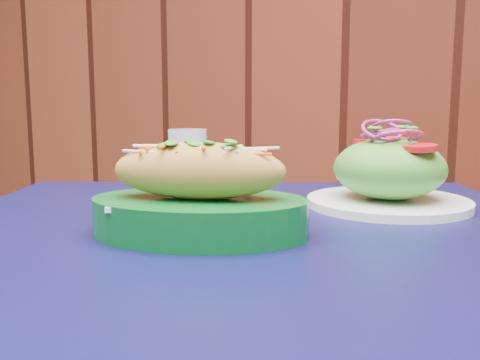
% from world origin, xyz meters
% --- Properties ---
extents(cafe_table, '(1.04, 1.04, 0.75)m').
position_xyz_m(cafe_table, '(0.21, 1.48, 0.66)').
color(cafe_table, black).
rests_on(cafe_table, ground).
extents(banh_mi_basket, '(0.29, 0.22, 0.12)m').
position_xyz_m(banh_mi_basket, '(0.16, 1.45, 0.79)').
color(banh_mi_basket, '#07581D').
rests_on(banh_mi_basket, cafe_table).
extents(salad_plate, '(0.24, 0.24, 0.13)m').
position_xyz_m(salad_plate, '(0.34, 1.71, 0.80)').
color(salad_plate, white).
rests_on(salad_plate, cafe_table).
extents(water_glass, '(0.07, 0.07, 0.11)m').
position_xyz_m(water_glass, '(0.00, 1.72, 0.80)').
color(water_glass, silver).
rests_on(water_glass, cafe_table).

